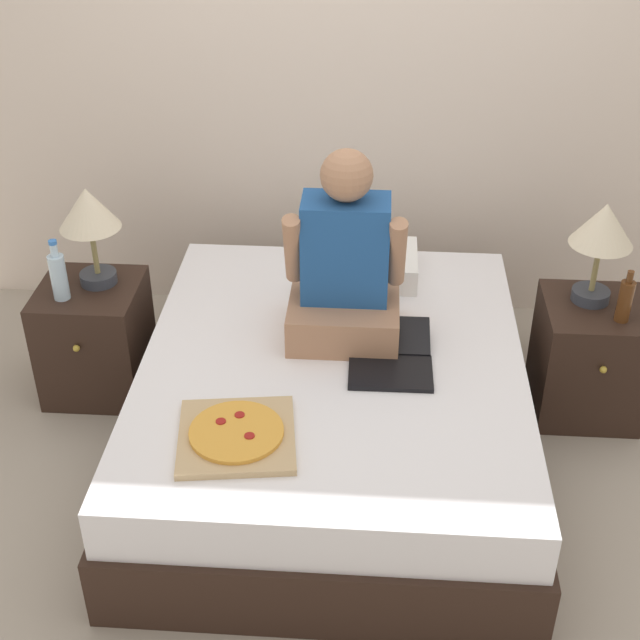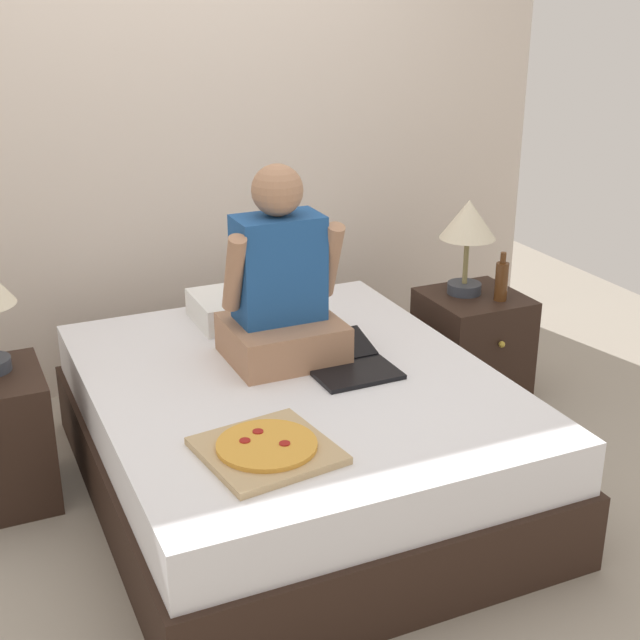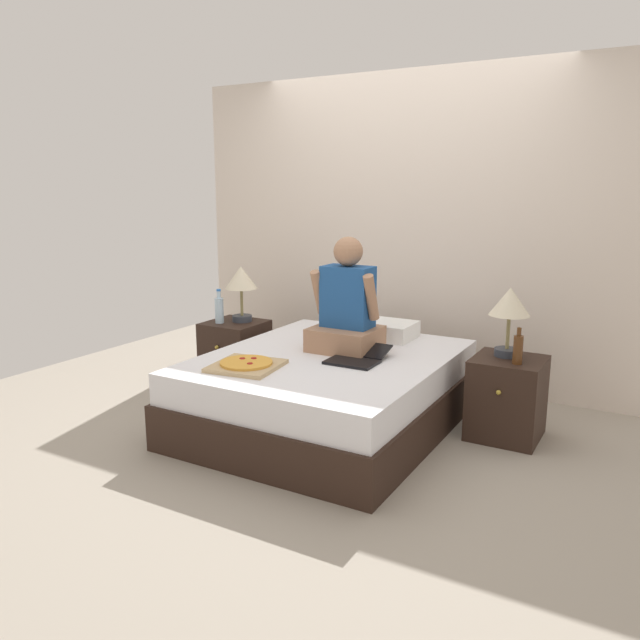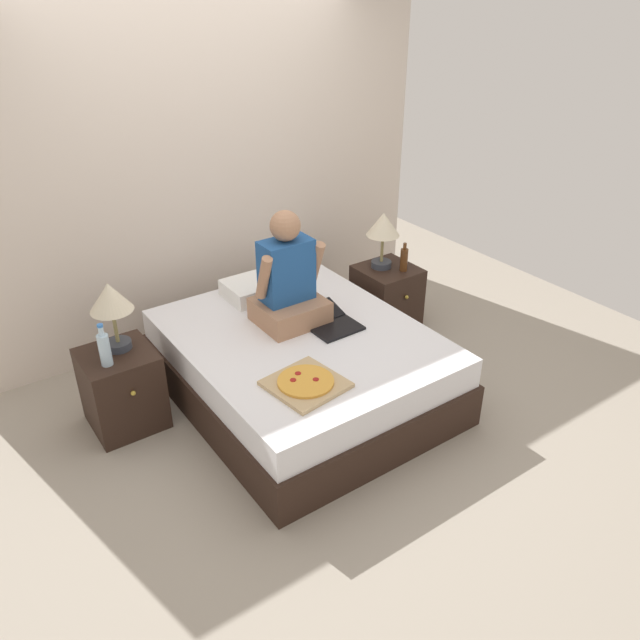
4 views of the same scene
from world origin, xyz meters
TOP-DOWN VIEW (x-y plane):
  - ground_plane at (0.00, 0.00)m, footprint 5.84×5.84m
  - wall_back at (0.00, 1.29)m, footprint 3.84×0.12m
  - bed at (0.00, 0.00)m, footprint 1.54×1.87m
  - nightstand_left at (-1.10, 0.41)m, footprint 0.44×0.47m
  - lamp_on_left_nightstand at (-1.06, 0.46)m, footprint 0.26×0.26m
  - water_bottle at (-1.18, 0.32)m, footprint 0.07×0.07m
  - nightstand_right at (1.10, 0.41)m, footprint 0.44×0.47m
  - lamp_on_right_nightstand at (1.07, 0.46)m, footprint 0.26×0.26m
  - beer_bottle at (1.17, 0.31)m, footprint 0.06×0.06m
  - pillow at (0.08, 0.65)m, footprint 0.52×0.34m
  - person_seated at (0.03, 0.20)m, footprint 0.47×0.40m
  - laptop at (0.22, -0.03)m, footprint 0.32×0.42m
  - pizza_box at (-0.30, -0.51)m, footprint 0.45×0.45m

SIDE VIEW (x-z plane):
  - ground_plane at x=0.00m, z-range 0.00..0.00m
  - bed at x=0.00m, z-range 0.00..0.49m
  - nightstand_left at x=-1.10m, z-range 0.00..0.53m
  - nightstand_right at x=1.10m, z-range 0.00..0.53m
  - pizza_box at x=-0.30m, z-range 0.49..0.54m
  - laptop at x=0.22m, z-range 0.48..0.55m
  - pillow at x=0.08m, z-range 0.50..0.62m
  - beer_bottle at x=1.17m, z-range 0.51..0.74m
  - water_bottle at x=-1.18m, z-range 0.50..0.78m
  - person_seated at x=0.03m, z-range 0.39..1.17m
  - lamp_on_left_nightstand at x=-1.06m, z-range 0.63..1.08m
  - lamp_on_right_nightstand at x=1.07m, z-range 0.63..1.08m
  - wall_back at x=0.00m, z-range 0.00..2.50m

